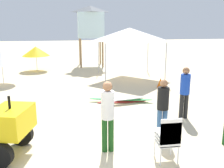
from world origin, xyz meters
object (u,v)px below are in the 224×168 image
object	(u,v)px
popup_canopy	(130,34)
beach_umbrella_left	(36,51)
lifeguard_near_center	(185,89)
traffic_cone_far	(160,83)
surfboard_pile	(123,100)
lifeguard_near_left	(163,104)
stacked_plastic_chairs	(169,136)
beach_umbrella_mid	(1,58)
lifeguard_tower	(90,22)
lifeguard_far_right	(108,112)

from	to	relation	value
popup_canopy	beach_umbrella_left	xyz separation A→B (m)	(-5.59, 3.20, -1.19)
lifeguard_near_center	traffic_cone_far	xyz separation A→B (m)	(0.68, 4.14, -0.77)
surfboard_pile	lifeguard_near_center	xyz separation A→B (m)	(1.67, -1.99, 0.88)
lifeguard_near_center	beach_umbrella_left	size ratio (longest dim) A/B	0.98
popup_canopy	lifeguard_near_left	bearing A→B (deg)	-96.19
beach_umbrella_left	lifeguard_near_center	bearing A→B (deg)	-58.80
surfboard_pile	popup_canopy	xyz separation A→B (m)	(1.32, 4.61, 2.37)
stacked_plastic_chairs	lifeguard_near_left	xyz separation A→B (m)	(0.35, 1.36, 0.29)
beach_umbrella_mid	traffic_cone_far	xyz separation A→B (m)	(7.90, -2.05, -1.11)
stacked_plastic_chairs	lifeguard_near_center	distance (m)	3.01
lifeguard_tower	beach_umbrella_mid	xyz separation A→B (m)	(-5.03, -5.03, -1.84)
lifeguard_far_right	popup_canopy	bearing A→B (deg)	73.59
lifeguard_tower	beach_umbrella_left	world-z (taller)	lifeguard_tower
stacked_plastic_chairs	lifeguard_tower	size ratio (longest dim) A/B	0.26
lifeguard_near_center	popup_canopy	distance (m)	6.78
lifeguard_near_center	lifeguard_far_right	distance (m)	3.37
lifeguard_near_center	beach_umbrella_left	bearing A→B (deg)	121.20
stacked_plastic_chairs	popup_canopy	xyz separation A→B (m)	(1.20, 9.16, 1.84)
beach_umbrella_left	beach_umbrella_mid	xyz separation A→B (m)	(-1.28, -3.62, 0.05)
traffic_cone_far	beach_umbrella_mid	bearing A→B (deg)	165.48
beach_umbrella_left	surfboard_pile	bearing A→B (deg)	-61.37
beach_umbrella_mid	lifeguard_tower	bearing A→B (deg)	45.00
beach_umbrella_left	traffic_cone_far	size ratio (longest dim) A/B	3.81
lifeguard_near_left	traffic_cone_far	distance (m)	5.70
lifeguard_tower	beach_umbrella_mid	size ratio (longest dim) A/B	2.40
stacked_plastic_chairs	lifeguard_far_right	world-z (taller)	lifeguard_far_right
lifeguard_near_left	popup_canopy	world-z (taller)	popup_canopy
surfboard_pile	traffic_cone_far	world-z (taller)	traffic_cone_far
lifeguard_far_right	lifeguard_tower	bearing A→B (deg)	87.15
surfboard_pile	lifeguard_near_center	bearing A→B (deg)	-49.97
lifeguard_near_left	beach_umbrella_mid	bearing A→B (deg)	129.19
lifeguard_far_right	lifeguard_near_center	bearing A→B (deg)	32.80
lifeguard_near_center	traffic_cone_far	bearing A→B (deg)	80.62
stacked_plastic_chairs	lifeguard_near_center	bearing A→B (deg)	58.75
lifeguard_near_left	lifeguard_far_right	size ratio (longest dim) A/B	0.91
lifeguard_tower	lifeguard_far_right	bearing A→B (deg)	-92.85
popup_canopy	beach_umbrella_left	bearing A→B (deg)	150.17
beach_umbrella_mid	stacked_plastic_chairs	bearing A→B (deg)	-57.04
lifeguard_near_left	beach_umbrella_mid	distance (m)	9.53
traffic_cone_far	stacked_plastic_chairs	bearing A→B (deg)	-108.46
surfboard_pile	traffic_cone_far	size ratio (longest dim) A/B	5.58
surfboard_pile	lifeguard_far_right	xyz separation A→B (m)	(-1.16, -3.81, 0.92)
lifeguard_far_right	beach_umbrella_mid	distance (m)	9.13
surfboard_pile	popup_canopy	bearing A→B (deg)	74.03
lifeguard_tower	popup_canopy	bearing A→B (deg)	-68.33
popup_canopy	traffic_cone_far	world-z (taller)	popup_canopy
lifeguard_near_left	beach_umbrella_left	distance (m)	11.99
lifeguard_near_center	lifeguard_tower	xyz separation A→B (m)	(-2.18, 11.22, 2.18)
lifeguard_near_center	lifeguard_tower	world-z (taller)	lifeguard_tower
stacked_plastic_chairs	surfboard_pile	world-z (taller)	stacked_plastic_chairs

